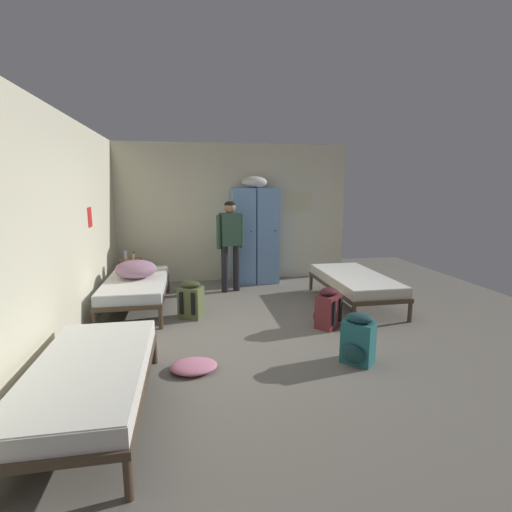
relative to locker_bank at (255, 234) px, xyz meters
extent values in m
plane|color=slate|center=(-0.38, -2.58, -0.97)|extent=(9.14, 9.14, 0.00)
cube|color=beige|center=(-0.38, 0.31, 0.38)|extent=(4.64, 0.06, 2.71)
cube|color=beige|center=(-2.67, -2.58, 0.38)|extent=(0.06, 5.71, 2.71)
cube|color=beige|center=(0.95, 0.28, 0.58)|extent=(0.55, 0.01, 0.40)
cube|color=red|center=(-2.64, -1.58, 0.48)|extent=(0.01, 0.20, 0.28)
cube|color=#6B93C6|center=(-0.23, 0.00, -0.04)|extent=(0.44, 0.52, 1.85)
cylinder|color=black|center=(-0.11, -0.27, 0.08)|extent=(0.02, 0.03, 0.02)
cube|color=#6B93C6|center=(0.23, 0.00, -0.04)|extent=(0.44, 0.52, 1.85)
cylinder|color=black|center=(0.35, -0.27, 0.08)|extent=(0.02, 0.03, 0.02)
ellipsoid|color=beige|center=(0.00, 0.00, 0.99)|extent=(0.48, 0.36, 0.22)
cylinder|color=#99704C|center=(-2.51, -0.28, -0.69)|extent=(0.03, 0.03, 0.55)
cylinder|color=#99704C|center=(-2.16, -0.28, -0.69)|extent=(0.03, 0.03, 0.55)
cylinder|color=#99704C|center=(-2.51, -0.01, -0.69)|extent=(0.03, 0.03, 0.55)
cylinder|color=#99704C|center=(-2.16, -0.01, -0.69)|extent=(0.03, 0.03, 0.55)
cube|color=#99704C|center=(-2.34, -0.15, -0.78)|extent=(0.38, 0.30, 0.02)
cube|color=#99704C|center=(-2.34, -0.15, -0.41)|extent=(0.38, 0.30, 0.02)
cylinder|color=#473828|center=(-2.51, -2.30, -0.83)|extent=(0.06, 0.06, 0.28)
cylinder|color=#473828|center=(-1.67, -2.30, -0.83)|extent=(0.06, 0.06, 0.28)
cylinder|color=#473828|center=(-2.51, -0.46, -0.83)|extent=(0.06, 0.06, 0.28)
cylinder|color=#473828|center=(-1.67, -0.46, -0.83)|extent=(0.06, 0.06, 0.28)
cube|color=#473828|center=(-2.09, -1.38, -0.66)|extent=(0.90, 1.90, 0.06)
cube|color=silver|center=(-2.09, -1.38, -0.56)|extent=(0.87, 1.84, 0.14)
cube|color=white|center=(-2.09, -1.38, -0.48)|extent=(0.86, 1.82, 0.01)
cylinder|color=#473828|center=(1.75, -0.80, -0.83)|extent=(0.06, 0.06, 0.28)
cylinder|color=#473828|center=(0.91, -0.80, -0.83)|extent=(0.06, 0.06, 0.28)
cylinder|color=#473828|center=(1.75, -2.64, -0.83)|extent=(0.06, 0.06, 0.28)
cylinder|color=#473828|center=(0.91, -2.64, -0.83)|extent=(0.06, 0.06, 0.28)
cube|color=#473828|center=(1.33, -1.72, -0.66)|extent=(0.90, 1.90, 0.06)
cube|color=beige|center=(1.33, -1.72, -0.56)|extent=(0.87, 1.84, 0.14)
cube|color=white|center=(1.33, -1.72, -0.48)|extent=(0.86, 1.82, 0.01)
cylinder|color=#473828|center=(-1.67, -5.15, -0.83)|extent=(0.06, 0.06, 0.28)
cylinder|color=#473828|center=(-2.51, -3.31, -0.83)|extent=(0.06, 0.06, 0.28)
cylinder|color=#473828|center=(-1.67, -3.31, -0.83)|extent=(0.06, 0.06, 0.28)
cube|color=#473828|center=(-2.09, -4.23, -0.66)|extent=(0.90, 1.90, 0.06)
cube|color=silver|center=(-2.09, -4.23, -0.56)|extent=(0.87, 1.84, 0.14)
cube|color=white|center=(-2.09, -4.23, -0.48)|extent=(0.86, 1.82, 0.01)
ellipsoid|color=gray|center=(-2.09, -1.33, -0.34)|extent=(0.62, 0.61, 0.27)
cylinder|color=black|center=(-0.44, -0.58, -0.55)|extent=(0.12, 0.12, 0.84)
cylinder|color=black|center=(-0.65, -0.64, -0.55)|extent=(0.12, 0.12, 0.84)
cube|color=#284233|center=(-0.54, -0.61, 0.16)|extent=(0.39, 0.30, 0.58)
cylinder|color=#284233|center=(-0.34, -0.55, 0.12)|extent=(0.08, 0.08, 0.60)
cylinder|color=#284233|center=(-0.75, -0.67, 0.12)|extent=(0.08, 0.08, 0.60)
sphere|color=#936B4C|center=(-0.54, -0.61, 0.55)|extent=(0.21, 0.21, 0.21)
ellipsoid|color=black|center=(-0.54, -0.61, 0.60)|extent=(0.20, 0.20, 0.11)
cylinder|color=white|center=(-2.42, -0.13, -0.32)|extent=(0.07, 0.07, 0.16)
cylinder|color=#2666B2|center=(-2.42, -0.13, -0.22)|extent=(0.04, 0.04, 0.03)
cylinder|color=beige|center=(-2.27, -0.19, -0.34)|extent=(0.05, 0.05, 0.11)
cylinder|color=black|center=(-2.27, -0.19, -0.27)|extent=(0.03, 0.03, 0.03)
cube|color=#23666B|center=(0.49, -3.67, -0.74)|extent=(0.40, 0.40, 0.46)
ellipsoid|color=#193D42|center=(0.39, -3.78, -0.82)|extent=(0.23, 0.22, 0.20)
ellipsoid|color=#193D42|center=(0.49, -3.67, -0.47)|extent=(0.36, 0.36, 0.10)
cube|color=black|center=(0.53, -3.51, -0.72)|extent=(0.05, 0.05, 0.32)
cube|color=black|center=(0.65, -3.63, -0.72)|extent=(0.05, 0.05, 0.32)
cube|color=#566038|center=(-1.27, -1.92, -0.74)|extent=(0.39, 0.35, 0.46)
ellipsoid|color=#383D23|center=(-1.20, -1.78, -0.82)|extent=(0.25, 0.17, 0.20)
ellipsoid|color=#383D23|center=(-1.27, -1.92, -0.47)|extent=(0.35, 0.32, 0.10)
cube|color=black|center=(-1.24, -2.08, -0.72)|extent=(0.06, 0.04, 0.32)
cube|color=black|center=(-1.40, -2.00, -0.72)|extent=(0.06, 0.04, 0.32)
cube|color=maroon|center=(0.55, -2.64, -0.74)|extent=(0.40, 0.39, 0.46)
ellipsoid|color=#42191E|center=(0.45, -2.52, -0.82)|extent=(0.23, 0.22, 0.20)
ellipsoid|color=#42191E|center=(0.55, -2.64, -0.47)|extent=(0.36, 0.35, 0.10)
cube|color=black|center=(0.70, -2.68, -0.72)|extent=(0.05, 0.05, 0.32)
cube|color=black|center=(0.57, -2.80, -0.72)|extent=(0.05, 0.05, 0.32)
ellipsoid|color=pink|center=(-1.26, -3.56, -0.92)|extent=(0.49, 0.39, 0.09)
camera|label=1|loc=(-1.26, -7.26, 0.91)|focal=26.60mm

